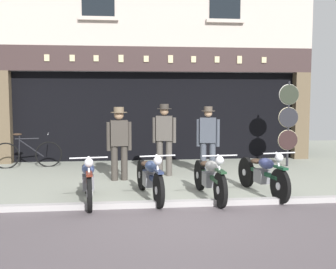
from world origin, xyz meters
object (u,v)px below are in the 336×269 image
motorcycle_center_left (150,176)px  shopkeeper_center (164,136)px  salesman_right (208,137)px  salesman_left (119,140)px  motorcycle_left (88,179)px  advert_board_near (115,104)px  leaning_bicycle (27,154)px  motorcycle_center (210,176)px  motorcycle_center_right (262,173)px  tyre_sign_pole (288,118)px

motorcycle_center_left → shopkeeper_center: (0.49, 2.15, 0.54)m
salesman_right → salesman_left: bearing=25.8°
motorcycle_left → salesman_left: salesman_left is taller
advert_board_near → leaning_bicycle: size_ratio=0.59×
motorcycle_left → motorcycle_center: bearing=174.2°
salesman_right → motorcycle_left: bearing=55.4°
motorcycle_center_right → motorcycle_center_left: bearing=-7.1°
motorcycle_left → shopkeeper_center: shopkeeper_center is taller
tyre_sign_pole → advert_board_near: bearing=161.3°
tyre_sign_pole → advert_board_near: (-4.65, 1.57, 0.36)m
motorcycle_center → salesman_right: size_ratio=1.19×
motorcycle_center_left → motorcycle_center_right: size_ratio=1.02×
motorcycle_center_right → salesman_left: (-2.74, 1.69, 0.50)m
motorcycle_center_right → leaning_bicycle: (-5.20, 3.64, -0.04)m
tyre_sign_pole → advert_board_near: 4.93m
salesman_left → salesman_right: (2.12, 0.43, -0.01)m
motorcycle_center → tyre_sign_pole: tyre_sign_pole is taller
leaning_bicycle → motorcycle_center_right: bearing=46.8°
motorcycle_center_left → salesman_left: salesman_left is taller
motorcycle_center → salesman_right: 2.38m
motorcycle_left → advert_board_near: 5.03m
salesman_right → leaning_bicycle: bearing=-4.0°
motorcycle_center → shopkeeper_center: size_ratio=1.15×
motorcycle_left → motorcycle_center_right: bearing=176.9°
motorcycle_center_left → tyre_sign_pole: tyre_sign_pole is taller
shopkeeper_center → motorcycle_left: bearing=64.5°
motorcycle_center_left → salesman_right: salesman_right is taller
motorcycle_center_left → leaning_bicycle: 4.76m
salesman_right → leaning_bicycle: 4.85m
advert_board_near → motorcycle_left: bearing=-94.7°
motorcycle_center → tyre_sign_pole: size_ratio=0.86×
salesman_left → advert_board_near: bearing=-92.8°
shopkeeper_center → salesman_right: size_ratio=1.04×
motorcycle_center_left → salesman_right: size_ratio=1.23×
motorcycle_left → advert_board_near: advert_board_near is taller
leaning_bicycle → motorcycle_left: bearing=18.3°
motorcycle_left → motorcycle_center: motorcycle_left is taller
motorcycle_center_right → tyre_sign_pole: tyre_sign_pole is taller
salesman_right → motorcycle_center: bearing=93.4°
motorcycle_center_left → motorcycle_center_right: motorcycle_center_right is taller
motorcycle_center → leaning_bicycle: bearing=-47.0°
leaning_bicycle → tyre_sign_pole: bearing=77.3°
salesman_right → tyre_sign_pole: bearing=-143.7°
motorcycle_left → motorcycle_center: (2.21, 0.03, -0.00)m
motorcycle_center_left → salesman_left: bearing=-80.7°
salesman_right → advert_board_near: (-2.25, 2.54, 0.76)m
motorcycle_center_right → salesman_right: (-0.63, 2.12, 0.49)m
motorcycle_center_right → salesman_right: bearing=-81.8°
motorcycle_left → shopkeeper_center: (1.60, 2.31, 0.54)m
motorcycle_left → salesman_right: bearing=-145.4°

